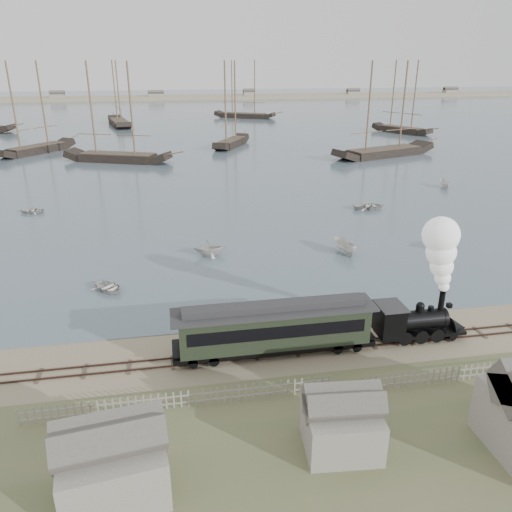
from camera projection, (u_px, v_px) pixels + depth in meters
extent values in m
plane|color=gray|center=(264.00, 339.00, 38.37)|extent=(600.00, 600.00, 0.00)
cube|color=#4D606F|center=(181.00, 114.00, 193.98)|extent=(600.00, 336.00, 0.06)
cube|color=#38241E|center=(270.00, 356.00, 36.05)|extent=(120.00, 0.08, 0.12)
cube|color=#38241E|center=(268.00, 349.00, 36.96)|extent=(120.00, 0.08, 0.12)
cube|color=#392F24|center=(269.00, 353.00, 36.53)|extent=(120.00, 1.80, 0.06)
cube|color=tan|center=(175.00, 99.00, 267.22)|extent=(500.00, 20.00, 1.80)
cube|color=black|center=(419.00, 331.00, 38.20)|extent=(6.75, 1.98, 0.25)
cylinder|color=black|center=(416.00, 320.00, 37.77)|extent=(4.17, 1.49, 1.49)
cube|color=black|center=(389.00, 320.00, 37.34)|extent=(1.79, 2.18, 2.28)
cube|color=#2C2D2F|center=(391.00, 306.00, 36.91)|extent=(1.98, 2.38, 0.12)
cylinder|color=black|center=(441.00, 302.00, 37.59)|extent=(0.44, 0.44, 1.59)
sphere|color=black|center=(420.00, 306.00, 37.38)|extent=(0.64, 0.64, 0.64)
cone|color=black|center=(457.00, 328.00, 38.76)|extent=(1.39, 1.98, 1.98)
cube|color=black|center=(449.00, 305.00, 37.83)|extent=(0.35, 0.35, 0.35)
cube|color=black|center=(274.00, 344.00, 36.33)|extent=(14.66, 2.41, 0.37)
cube|color=black|center=(274.00, 327.00, 35.79)|extent=(13.61, 2.62, 2.62)
cube|color=black|center=(278.00, 333.00, 34.48)|extent=(12.56, 0.06, 0.94)
cube|color=black|center=(271.00, 315.00, 36.91)|extent=(12.56, 0.06, 0.94)
cube|color=#2C2D2F|center=(275.00, 310.00, 35.29)|extent=(14.66, 2.83, 0.19)
cube|color=#2C2D2F|center=(275.00, 306.00, 35.17)|extent=(13.09, 1.26, 0.47)
imported|color=beige|center=(221.00, 333.00, 38.54)|extent=(4.39, 4.59, 0.77)
imported|color=beige|center=(109.00, 287.00, 46.17)|extent=(4.26, 4.16, 0.72)
imported|color=beige|center=(210.00, 247.00, 54.38)|extent=(2.95, 3.42, 1.80)
imported|color=beige|center=(344.00, 247.00, 55.09)|extent=(4.11, 2.28, 1.50)
imported|color=beige|center=(369.00, 206.00, 71.36)|extent=(3.59, 4.72, 0.92)
imported|color=beige|center=(443.00, 241.00, 56.33)|extent=(3.59, 3.89, 1.70)
imported|color=beige|center=(445.00, 184.00, 83.32)|extent=(3.31, 1.65, 1.22)
imported|color=beige|center=(31.00, 210.00, 69.69)|extent=(3.04, 3.77, 0.69)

